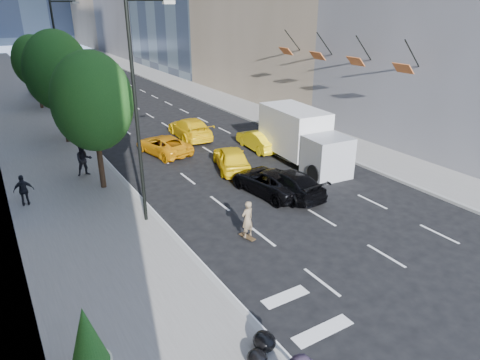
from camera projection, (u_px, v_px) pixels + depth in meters
ground at (306, 223)px, 20.44m from camera, size 160.00×160.00×0.00m
sidewalk_left at (25, 115)px, 39.82m from camera, size 6.00×120.00×0.15m
sidewalk_right at (207, 94)px, 48.91m from camera, size 4.00×120.00×0.15m
lamp_near at (139, 101)px, 18.35m from camera, size 2.13×0.22×10.00m
lamp_far at (61, 58)px, 32.58m from camera, size 2.13×0.22×10.00m
tree_near at (93, 102)px, 22.21m from camera, size 4.20×4.20×7.46m
tree_mid at (57, 71)px, 29.98m from camera, size 4.50×4.50×7.99m
tree_far at (34, 61)px, 40.52m from camera, size 3.90×3.90×6.92m
traffic_signal at (32, 57)px, 47.37m from camera, size 2.48×0.53×5.20m
facade_flags at (337, 56)px, 31.07m from camera, size 1.85×13.30×2.05m
skateboarder at (247, 222)px, 18.71m from camera, size 0.70×0.53×1.72m
black_sedan_lincoln at (269, 181)px, 23.47m from camera, size 2.84×5.07×1.34m
black_sedan_mercedes at (288, 183)px, 23.18m from camera, size 2.23×4.94×1.40m
taxi_a at (231, 158)px, 26.67m from camera, size 3.14×4.84×1.53m
taxi_b at (259, 140)px, 30.45m from camera, size 1.83×4.42×1.42m
taxi_c at (163, 145)px, 29.51m from camera, size 3.04×5.04×1.31m
taxi_d at (190, 128)px, 32.97m from camera, size 2.62×5.56×1.57m
city_bus at (60, 87)px, 45.24m from camera, size 5.41×11.12×3.02m
box_truck at (302, 137)px, 27.45m from camera, size 3.19×7.38×3.44m
pedestrian_a at (84, 160)px, 25.32m from camera, size 0.95×0.74×1.94m
pedestrian_b at (24, 190)px, 21.58m from camera, size 1.00×0.50×1.63m
planter_shrub at (89, 351)px, 11.05m from camera, size 1.09×1.09×2.62m
garbage_bags at (262, 348)px, 12.44m from camera, size 1.16×1.12×0.57m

